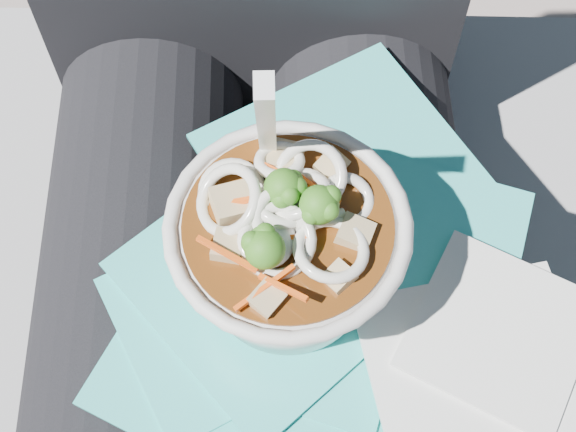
{
  "coord_description": "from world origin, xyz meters",
  "views": [
    {
      "loc": [
        0.02,
        -0.2,
        1.11
      ],
      "look_at": [
        0.02,
        0.01,
        0.71
      ],
      "focal_mm": 50.0,
      "sensor_mm": 36.0,
      "label": 1
    }
  ],
  "objects_px": {
    "plastic_bag": "(306,287)",
    "udon_bowl": "(287,244)",
    "stone_ledge": "(266,303)",
    "lap": "(258,339)",
    "person_body": "(256,217)"
  },
  "relations": [
    {
      "from": "udon_bowl",
      "to": "plastic_bag",
      "type": "bearing_deg",
      "value": -19.19
    },
    {
      "from": "plastic_bag",
      "to": "udon_bowl",
      "type": "bearing_deg",
      "value": 160.81
    },
    {
      "from": "stone_ledge",
      "to": "udon_bowl",
      "type": "bearing_deg",
      "value": -80.7
    },
    {
      "from": "stone_ledge",
      "to": "lap",
      "type": "relative_size",
      "value": 2.08
    },
    {
      "from": "person_body",
      "to": "plastic_bag",
      "type": "xyz_separation_m",
      "value": [
        0.04,
        -0.09,
        0.06
      ]
    },
    {
      "from": "lap",
      "to": "person_body",
      "type": "xyz_separation_m",
      "value": [
        0.0,
        0.09,
        0.03
      ]
    },
    {
      "from": "plastic_bag",
      "to": "udon_bowl",
      "type": "relative_size",
      "value": 2.03
    },
    {
      "from": "stone_ledge",
      "to": "udon_bowl",
      "type": "height_order",
      "value": "udon_bowl"
    },
    {
      "from": "udon_bowl",
      "to": "person_body",
      "type": "bearing_deg",
      "value": 105.58
    },
    {
      "from": "stone_ledge",
      "to": "person_body",
      "type": "xyz_separation_m",
      "value": [
        0.0,
        -0.06,
        0.33
      ]
    },
    {
      "from": "stone_ledge",
      "to": "person_body",
      "type": "relative_size",
      "value": 1.0
    },
    {
      "from": "udon_bowl",
      "to": "stone_ledge",
      "type": "bearing_deg",
      "value": 99.3
    },
    {
      "from": "lap",
      "to": "udon_bowl",
      "type": "xyz_separation_m",
      "value": [
        0.02,
        0.01,
        0.14
      ]
    },
    {
      "from": "stone_ledge",
      "to": "udon_bowl",
      "type": "relative_size",
      "value": 5.03
    },
    {
      "from": "person_body",
      "to": "udon_bowl",
      "type": "xyz_separation_m",
      "value": [
        0.02,
        -0.08,
        0.12
      ]
    }
  ]
}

